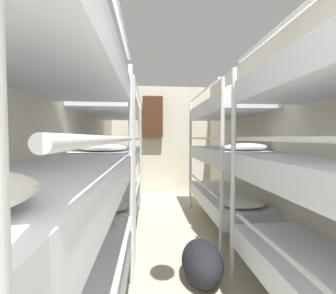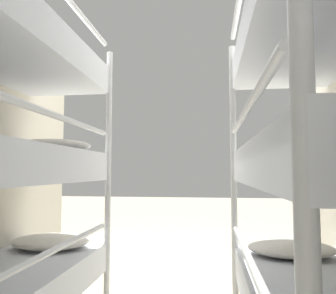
% 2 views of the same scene
% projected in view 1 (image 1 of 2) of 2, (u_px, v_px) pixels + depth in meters
% --- Properties ---
extents(wall_left, '(0.06, 5.56, 2.45)m').
position_uv_depth(wall_left, '(66.00, 145.00, 2.28)').
color(wall_left, beige).
rests_on(wall_left, ground_plane).
extents(wall_right, '(0.06, 5.56, 2.45)m').
position_uv_depth(wall_right, '(280.00, 144.00, 2.48)').
color(wall_right, beige).
rests_on(wall_right, ground_plane).
extents(wall_back, '(2.35, 0.06, 2.45)m').
position_uv_depth(wall_back, '(162.00, 141.00, 5.11)').
color(wall_back, beige).
rests_on(wall_back, ground_plane).
extents(bunk_stack_left_near, '(0.68, 1.80, 1.96)m').
position_uv_depth(bunk_stack_left_near, '(43.00, 190.00, 1.00)').
color(bunk_stack_left_near, silver).
rests_on(bunk_stack_left_near, ground_plane).
extents(bunk_stack_left_far, '(0.68, 1.80, 1.96)m').
position_uv_depth(bunk_stack_left_far, '(114.00, 155.00, 3.06)').
color(bunk_stack_left_far, silver).
rests_on(bunk_stack_left_far, ground_plane).
extents(bunk_stack_right_far, '(0.68, 1.80, 1.96)m').
position_uv_depth(bunk_stack_right_far, '(225.00, 154.00, 3.20)').
color(bunk_stack_right_far, silver).
rests_on(bunk_stack_right_far, ground_plane).
extents(duffel_bag, '(0.36, 0.53, 0.36)m').
position_uv_depth(duffel_bag, '(202.00, 262.00, 2.01)').
color(duffel_bag, black).
rests_on(duffel_bag, ground_plane).
extents(hanging_coat, '(0.44, 0.12, 0.90)m').
position_uv_depth(hanging_coat, '(153.00, 117.00, 4.92)').
color(hanging_coat, '#472819').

